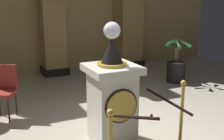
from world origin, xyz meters
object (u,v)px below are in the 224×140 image
(stanchion_far, at_px, (181,124))
(potted_palm_right, at_px, (176,67))
(pedestal_clock, at_px, (112,97))
(cafe_chair_red, at_px, (4,87))

(stanchion_far, bearing_deg, potted_palm_right, 53.33)
(pedestal_clock, bearing_deg, stanchion_far, -33.38)
(stanchion_far, bearing_deg, pedestal_clock, 146.62)
(pedestal_clock, height_order, potted_palm_right, pedestal_clock)
(cafe_chair_red, bearing_deg, pedestal_clock, -51.08)
(pedestal_clock, bearing_deg, cafe_chair_red, 128.92)
(pedestal_clock, xyz_separation_m, potted_palm_right, (2.86, 2.17, -0.33))
(pedestal_clock, relative_size, stanchion_far, 1.78)
(stanchion_far, relative_size, potted_palm_right, 0.85)
(stanchion_far, height_order, cafe_chair_red, stanchion_far)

